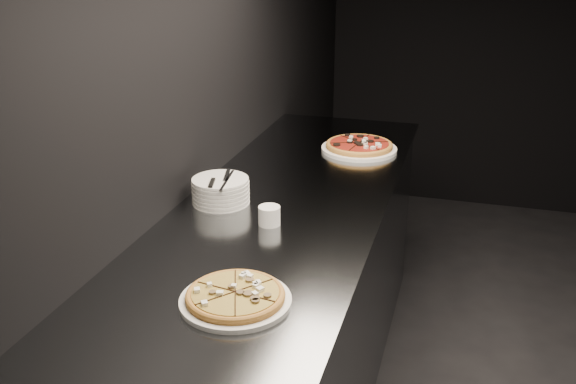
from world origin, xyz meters
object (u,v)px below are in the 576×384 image
(counter, at_px, (286,307))
(ramekin, at_px, (269,215))
(pizza_tomato, at_px, (359,146))
(plate_stack, at_px, (221,191))
(cutlery, at_px, (221,180))
(pizza_mushroom, at_px, (235,297))

(counter, relative_size, ramekin, 32.48)
(pizza_tomato, xyz_separation_m, plate_stack, (-0.38, -0.76, 0.03))
(plate_stack, relative_size, cutlery, 0.93)
(pizza_mushroom, distance_m, cutlery, 0.70)
(pizza_tomato, bearing_deg, counter, -102.63)
(plate_stack, bearing_deg, counter, 19.81)
(plate_stack, bearing_deg, cutlery, -62.38)
(plate_stack, bearing_deg, pizza_tomato, 63.53)
(counter, distance_m, plate_stack, 0.56)
(pizza_mushroom, bearing_deg, ramekin, 97.73)
(counter, bearing_deg, cutlery, -155.88)
(counter, bearing_deg, pizza_tomato, 77.37)
(counter, bearing_deg, pizza_mushroom, -84.05)
(plate_stack, bearing_deg, ramekin, -30.41)
(cutlery, relative_size, ramekin, 2.99)
(pizza_mushroom, relative_size, pizza_tomato, 0.78)
(plate_stack, xyz_separation_m, ramekin, (0.23, -0.14, -0.01))
(counter, relative_size, pizza_mushroom, 7.91)
(pizza_tomato, xyz_separation_m, cutlery, (-0.37, -0.77, 0.08))
(counter, distance_m, ramekin, 0.54)
(counter, bearing_deg, plate_stack, -160.19)
(ramekin, bearing_deg, pizza_tomato, 80.79)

